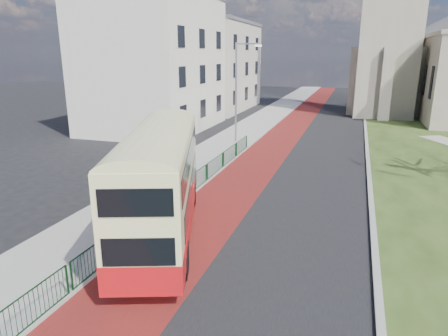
% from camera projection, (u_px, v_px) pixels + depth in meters
% --- Properties ---
extents(ground, '(160.00, 160.00, 0.00)m').
position_uv_depth(ground, '(215.00, 239.00, 16.15)').
color(ground, black).
rests_on(ground, ground).
extents(road_carriageway, '(9.00, 120.00, 0.01)m').
position_uv_depth(road_carriageway, '(310.00, 142.00, 33.98)').
color(road_carriageway, black).
rests_on(road_carriageway, ground).
extents(bus_lane, '(3.40, 120.00, 0.01)m').
position_uv_depth(bus_lane, '(278.00, 140.00, 34.78)').
color(bus_lane, '#591414').
rests_on(bus_lane, ground).
extents(pavement_west, '(4.00, 120.00, 0.12)m').
position_uv_depth(pavement_west, '(237.00, 137.00, 35.91)').
color(pavement_west, gray).
rests_on(pavement_west, ground).
extents(kerb_west, '(0.25, 120.00, 0.13)m').
position_uv_depth(kerb_west, '(258.00, 138.00, 35.31)').
color(kerb_west, '#999993').
rests_on(kerb_west, ground).
extents(kerb_east, '(0.25, 80.00, 0.13)m').
position_uv_depth(kerb_east, '(366.00, 140.00, 34.41)').
color(kerb_east, '#999993').
rests_on(kerb_east, ground).
extents(pedestrian_railing, '(0.07, 24.00, 1.12)m').
position_uv_depth(pedestrian_railing, '(187.00, 188.00, 20.54)').
color(pedestrian_railing, '#0B3415').
rests_on(pedestrian_railing, ground).
extents(street_block_near, '(10.30, 14.30, 13.00)m').
position_uv_depth(street_block_near, '(154.00, 62.00, 38.66)').
color(street_block_near, silver).
rests_on(street_block_near, ground).
extents(street_block_far, '(10.30, 16.30, 11.50)m').
position_uv_depth(street_block_far, '(211.00, 66.00, 53.49)').
color(street_block_far, beige).
rests_on(street_block_far, ground).
extents(streetlamp, '(2.13, 0.18, 8.00)m').
position_uv_depth(streetlamp, '(238.00, 88.00, 32.64)').
color(streetlamp, gray).
rests_on(streetlamp, pavement_west).
extents(bus, '(5.80, 10.60, 4.35)m').
position_uv_depth(bus, '(161.00, 177.00, 15.93)').
color(bus, '#AC0F14').
rests_on(bus, ground).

